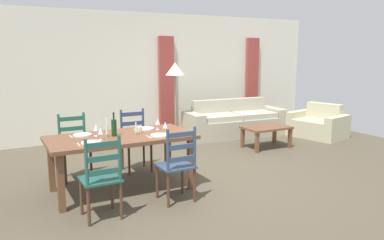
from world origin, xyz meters
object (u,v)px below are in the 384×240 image
object	(u,v)px
dining_table	(121,142)
dining_chair_near_right	(177,165)
coffee_table	(266,130)
dining_chair_far_right	(135,140)
wine_glass_near_right	(165,125)
standing_lamp	(175,74)
wine_glass_near_left	(101,131)
wine_bottle	(114,127)
dining_chair_near_left	(101,178)
coffee_cup_primary	(140,130)
wine_glass_far_right	(158,122)
couch	(234,123)
armchair_upholstered	(318,125)
dining_chair_far_left	(74,147)
wine_glass_far_left	(96,128)

from	to	relation	value
dining_table	dining_chair_near_right	world-z (taller)	dining_chair_near_right
coffee_table	dining_chair_far_right	bearing A→B (deg)	-176.88
wine_glass_near_right	standing_lamp	bearing A→B (deg)	61.68
wine_glass_near_left	wine_bottle	bearing A→B (deg)	33.48
dining_chair_near_left	dining_chair_far_right	distance (m)	1.81
dining_chair_far_right	coffee_cup_primary	size ratio (longest dim) A/B	10.67
wine_glass_near_left	wine_glass_far_right	size ratio (longest dim) A/B	1.00
coffee_cup_primary	standing_lamp	bearing A→B (deg)	54.43
wine_glass_near_right	coffee_cup_primary	size ratio (longest dim) A/B	1.79
wine_glass_near_left	dining_table	bearing A→B (deg)	22.62
wine_glass_near_right	couch	bearing A→B (deg)	40.28
wine_glass_near_right	coffee_cup_primary	bearing A→B (deg)	150.23
wine_glass_near_left	armchair_upholstered	world-z (taller)	wine_glass_near_left
wine_glass_near_left	standing_lamp	xyz separation A→B (m)	(2.20, 2.43, 0.55)
wine_glass_far_right	dining_chair_near_right	bearing A→B (deg)	-97.43
wine_bottle	armchair_upholstered	xyz separation A→B (m)	(4.95, 1.16, -0.62)
dining_table	dining_chair_far_right	world-z (taller)	dining_chair_far_right
armchair_upholstered	coffee_cup_primary	bearing A→B (deg)	-166.04
dining_chair_near_left	wine_glass_near_left	distance (m)	0.78
dining_chair_far_left	standing_lamp	xyz separation A→B (m)	(2.37, 1.53, 0.93)
dining_table	wine_bottle	distance (m)	0.22
dining_chair_near_left	coffee_table	size ratio (longest dim) A/B	1.07
dining_chair_far_right	couch	distance (m)	3.12
dining_table	wine_glass_far_left	bearing A→B (deg)	156.47
dining_chair_near_right	wine_glass_far_right	bearing A→B (deg)	82.57
wine_bottle	wine_glass_far_left	size ratio (longest dim) A/B	1.96
dining_chair_far_right	dining_table	bearing A→B (deg)	-121.35
wine_glass_far_right	coffee_cup_primary	xyz separation A→B (m)	(-0.32, -0.12, -0.07)
wine_bottle	wine_glass_far_left	distance (m)	0.24
dining_chair_near_right	dining_table	bearing A→B (deg)	123.46
wine_glass_near_left	wine_glass_far_left	xyz separation A→B (m)	(0.00, 0.25, 0.00)
dining_chair_near_left	couch	xyz separation A→B (m)	(3.74, 2.91, -0.19)
dining_chair_far_left	dining_chair_far_right	world-z (taller)	same
dining_chair_near_left	dining_chair_far_left	bearing A→B (deg)	89.60
dining_chair_far_left	wine_bottle	world-z (taller)	wine_bottle
dining_chair_far_left	wine_bottle	distance (m)	0.94
dining_chair_near_left	coffee_cup_primary	distance (m)	1.16
couch	dining_chair_far_left	bearing A→B (deg)	-160.11
dining_table	dining_chair_far_left	xyz separation A→B (m)	(-0.47, 0.78, -0.19)
dining_chair_near_right	wine_glass_far_right	size ratio (longest dim) A/B	5.96
dining_chair_far_left	wine_glass_far_right	xyz separation A→B (m)	(1.06, -0.62, 0.38)
wine_glass_near_left	standing_lamp	distance (m)	3.33
dining_chair_near_left	wine_glass_near_right	xyz separation A→B (m)	(1.06, 0.64, 0.38)
dining_chair_near_left	dining_chair_far_right	xyz separation A→B (m)	(0.94, 1.55, 0.00)
dining_chair_far_left	wine_glass_near_right	size ratio (longest dim) A/B	5.96
dining_chair_far_right	couch	bearing A→B (deg)	26.02
wine_glass_far_left	coffee_cup_primary	xyz separation A→B (m)	(0.57, -0.10, -0.07)
wine_glass_far_right	coffee_table	distance (m)	2.76
dining_chair_far_left	standing_lamp	world-z (taller)	standing_lamp
dining_chair_far_left	wine_glass_far_left	bearing A→B (deg)	-75.07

